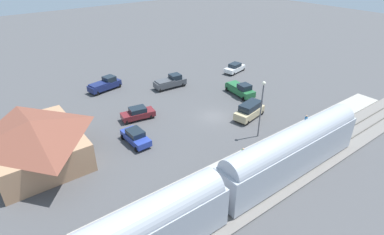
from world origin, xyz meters
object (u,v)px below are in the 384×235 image
pedestrian_on_platform (243,154)px  sedan_blue (136,137)px  passenger_train (221,189)px  pickup_charcoal (171,82)px  pickup_green (240,89)px  light_pole_near_platform (262,103)px  station_building (35,140)px  sedan_maroon (138,113)px  suv_tan (250,110)px  pedestrian_waiting_far (306,120)px  pickup_navy (105,84)px  sedan_white (235,68)px

pedestrian_on_platform → sedan_blue: (10.61, 7.26, -0.40)m
pedestrian_on_platform → sedan_blue: bearing=34.4°
passenger_train → pickup_charcoal: size_ratio=6.85×
pickup_charcoal → pickup_green: 11.70m
pedestrian_on_platform → light_pole_near_platform: (2.80, -5.59, 3.37)m
station_building → sedan_blue: station_building is taller
pickup_charcoal → sedan_maroon: size_ratio=1.17×
station_building → pickup_green: size_ratio=2.17×
suv_tan → sedan_maroon: size_ratio=1.10×
pedestrian_waiting_far → light_pole_near_platform: size_ratio=0.23×
passenger_train → sedan_blue: bearing=1.6°
pickup_navy → light_pole_near_platform: 26.93m
station_building → pickup_charcoal: size_ratio=2.20×
station_building → light_pole_near_platform: bearing=-116.0°
pickup_green → light_pole_near_platform: light_pole_near_platform is taller
pedestrian_waiting_far → sedan_white: size_ratio=0.36×
pedestrian_on_platform → pickup_green: pickup_green is taller
suv_tan → pickup_charcoal: size_ratio=0.94×
sedan_white → pickup_charcoal: bearing=84.9°
pedestrian_waiting_far → sedan_white: 21.98m
pickup_charcoal → pickup_navy: 10.75m
pedestrian_waiting_far → suv_tan: size_ratio=0.33×
pedestrian_on_platform → sedan_white: (21.05, -19.19, -0.40)m
station_building → pickup_green: bearing=-91.9°
pedestrian_on_platform → pickup_navy: size_ratio=0.30×
pickup_charcoal → pedestrian_on_platform: bearing=166.1°
suv_tan → sedan_blue: 15.94m
light_pole_near_platform → pickup_navy: bearing=20.3°
suv_tan → sedan_blue: bearing=76.2°
pickup_navy → pickup_green: 22.06m
sedan_maroon → sedan_blue: bearing=148.9°
sedan_white → sedan_maroon: same height
station_building → pedestrian_waiting_far: bearing=-115.1°
sedan_maroon → light_pole_near_platform: light_pole_near_platform is taller
suv_tan → passenger_train: bearing=125.6°
pickup_charcoal → light_pole_near_platform: bearing=-179.8°
suv_tan → pickup_charcoal: suv_tan is taller
sedan_white → pickup_navy: (6.78, 22.88, 0.15)m
pedestrian_on_platform → sedan_white: pedestrian_on_platform is taller
passenger_train → sedan_maroon: 20.04m
sedan_blue → pedestrian_on_platform: bearing=-145.6°
sedan_blue → pickup_green: (2.39, -19.91, 0.15)m
pickup_green → pickup_navy: bearing=47.8°
sedan_maroon → suv_tan: bearing=-125.8°
suv_tan → light_pole_near_platform: light_pole_near_platform is taller
pedestrian_waiting_far → sedan_maroon: 22.14m
pedestrian_on_platform → station_building: bearing=51.2°
pickup_charcoal → station_building: bearing=109.9°
sedan_white → pickup_green: (-8.05, 6.55, 0.15)m
passenger_train → pickup_green: (16.99, -19.50, -1.83)m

